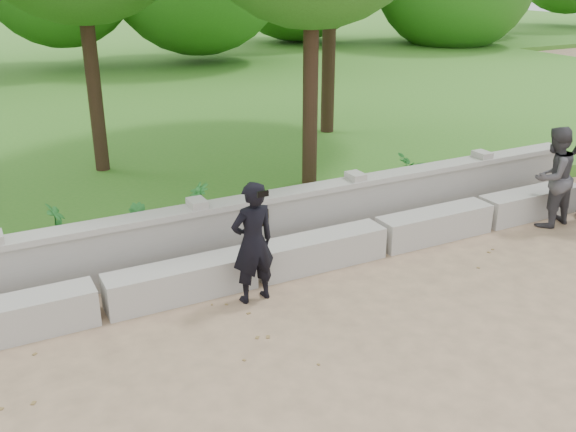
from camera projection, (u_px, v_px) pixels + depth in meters
name	position (u px, v px, depth m)	size (l,w,h in m)	color
ground	(328.00, 353.00, 6.93)	(80.00, 80.00, 0.00)	tan
lawn	(79.00, 104.00, 18.43)	(40.00, 22.00, 0.25)	#347420
concrete_bench	(254.00, 265.00, 8.41)	(11.90, 0.45, 0.45)	#A9A7A0
parapet_wall	(233.00, 230.00, 8.90)	(12.50, 0.35, 0.90)	#9F9D96
man_main	(253.00, 243.00, 7.74)	(0.59, 0.53, 1.55)	black
visitor_left	(553.00, 177.00, 10.01)	(0.84, 0.69, 1.60)	#3C3C41
shrub_a	(56.00, 225.00, 8.79)	(0.34, 0.23, 0.64)	#2A7D30
shrub_b	(140.00, 223.00, 8.98)	(0.30, 0.24, 0.55)	#2A7D30
shrub_c	(412.00, 172.00, 10.99)	(0.58, 0.50, 0.65)	#2A7D30
shrub_d	(200.00, 204.00, 9.54)	(0.36, 0.32, 0.64)	#2A7D30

